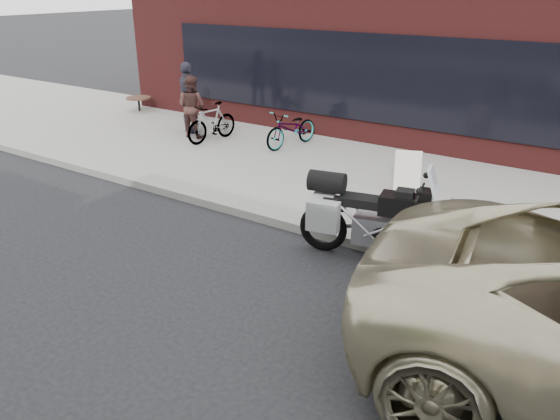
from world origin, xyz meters
TOP-DOWN VIEW (x-y plane):
  - ground at (0.00, 0.00)m, footprint 120.00×120.00m
  - near_sidewalk at (0.00, 7.00)m, footprint 44.00×6.00m
  - storefront at (-2.00, 13.98)m, footprint 14.00×10.07m
  - motorcycle at (1.18, 3.84)m, footprint 2.36×1.07m
  - bicycle_front at (-2.62, 7.77)m, footprint 0.85×1.70m
  - bicycle_rear at (-4.48, 7.09)m, footprint 0.63×1.58m
  - sandwich_sign at (0.75, 6.47)m, footprint 0.62×0.59m
  - cafe_table at (-8.48, 8.43)m, footprint 0.73×0.73m
  - cafe_patron_left at (-5.15, 7.14)m, footprint 0.79×0.65m
  - cafe_patron_right at (-5.50, 7.39)m, footprint 1.09×0.98m

SIDE VIEW (x-z plane):
  - ground at x=0.00m, z-range 0.00..0.00m
  - near_sidewalk at x=0.00m, z-range 0.00..0.15m
  - cafe_table at x=-8.48m, z-range 0.32..0.74m
  - sandwich_sign at x=0.75m, z-range 0.15..0.92m
  - bicycle_front at x=-2.62m, z-range 0.15..1.00m
  - bicycle_rear at x=-4.48m, z-range 0.15..1.07m
  - motorcycle at x=1.18m, z-range -0.10..1.41m
  - cafe_patron_left at x=-5.15m, z-range 0.15..1.68m
  - cafe_patron_right at x=-5.50m, z-range 0.15..1.93m
  - storefront at x=-2.00m, z-range 0.00..4.50m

